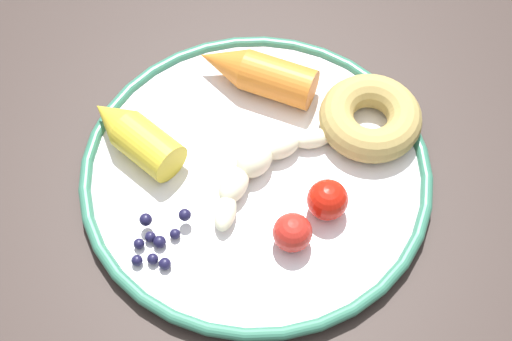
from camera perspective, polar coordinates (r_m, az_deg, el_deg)
dining_table at (r=0.75m, az=-2.13°, el=-6.94°), size 1.06×0.96×0.70m
plate at (r=0.70m, az=0.00°, el=-0.12°), size 0.34×0.34×0.02m
banana at (r=0.68m, az=0.27°, el=0.31°), size 0.13×0.11×0.03m
carrot_orange at (r=0.74m, az=-0.02°, el=7.66°), size 0.13×0.10×0.04m
carrot_yellow at (r=0.71m, az=-9.55°, el=2.79°), size 0.10×0.11×0.04m
donut at (r=0.72m, az=8.92°, el=4.09°), size 0.14×0.14×0.03m
blueberry_pile at (r=0.66m, az=-7.68°, el=-5.42°), size 0.06×0.05×0.02m
tomato_near at (r=0.65m, az=2.86°, el=-4.86°), size 0.04×0.04×0.04m
tomato_mid at (r=0.66m, az=5.60°, el=-2.29°), size 0.04×0.04×0.04m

